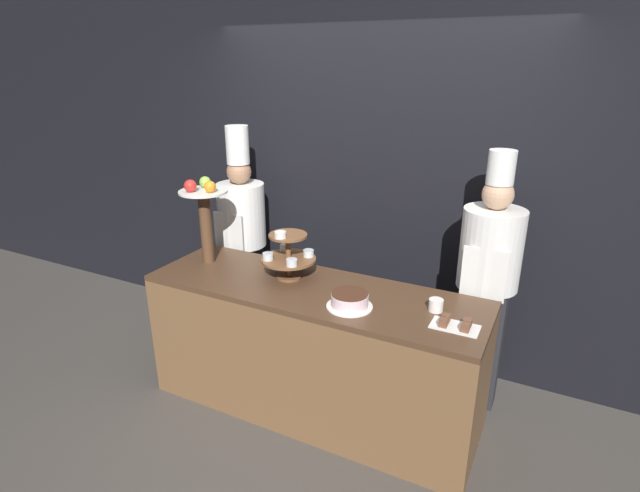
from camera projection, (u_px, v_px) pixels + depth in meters
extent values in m
plane|color=#47423D|center=(289.00, 437.00, 3.17)|extent=(14.00, 14.00, 0.00)
cube|color=black|center=(371.00, 180.00, 3.75)|extent=(10.00, 0.06, 2.80)
cube|color=brown|center=(313.00, 352.00, 3.30)|extent=(2.18, 0.68, 0.87)
cube|color=#4C3321|center=(313.00, 291.00, 3.15)|extent=(2.18, 0.68, 0.03)
cylinder|color=brown|center=(289.00, 276.00, 3.29)|extent=(0.16, 0.16, 0.02)
cylinder|color=brown|center=(288.00, 256.00, 3.24)|extent=(0.04, 0.04, 0.30)
cylinder|color=brown|center=(288.00, 259.00, 3.25)|extent=(0.36, 0.36, 0.02)
cylinder|color=brown|center=(288.00, 235.00, 3.19)|extent=(0.25, 0.25, 0.02)
cylinder|color=silver|center=(268.00, 256.00, 3.21)|extent=(0.07, 0.07, 0.04)
cylinder|color=green|center=(268.00, 257.00, 3.21)|extent=(0.06, 0.06, 0.03)
cylinder|color=silver|center=(292.00, 262.00, 3.11)|extent=(0.07, 0.07, 0.04)
cylinder|color=red|center=(292.00, 263.00, 3.12)|extent=(0.06, 0.06, 0.03)
cylinder|color=silver|center=(308.00, 253.00, 3.26)|extent=(0.07, 0.07, 0.04)
cylinder|color=gold|center=(308.00, 254.00, 3.27)|extent=(0.06, 0.06, 0.03)
cylinder|color=silver|center=(285.00, 248.00, 3.36)|extent=(0.07, 0.07, 0.04)
cylinder|color=beige|center=(285.00, 249.00, 3.36)|extent=(0.06, 0.06, 0.03)
cylinder|color=white|center=(280.00, 235.00, 3.12)|extent=(0.07, 0.07, 0.04)
cylinder|color=brown|center=(206.00, 228.00, 3.47)|extent=(0.08, 0.08, 0.50)
cylinder|color=white|center=(203.00, 192.00, 3.38)|extent=(0.33, 0.33, 0.01)
sphere|color=orange|center=(210.00, 187.00, 3.31)|extent=(0.08, 0.08, 0.08)
sphere|color=#84B742|center=(205.00, 182.00, 3.44)|extent=(0.08, 0.08, 0.08)
sphere|color=red|center=(190.00, 186.00, 3.32)|extent=(0.08, 0.08, 0.08)
cylinder|color=white|center=(350.00, 306.00, 2.90)|extent=(0.27, 0.27, 0.01)
cylinder|color=silver|center=(350.00, 300.00, 2.88)|extent=(0.22, 0.22, 0.08)
cylinder|color=#472819|center=(350.00, 293.00, 2.87)|extent=(0.21, 0.21, 0.01)
cylinder|color=white|center=(436.00, 305.00, 2.85)|extent=(0.08, 0.08, 0.07)
cube|color=white|center=(455.00, 327.00, 2.68)|extent=(0.26, 0.14, 0.01)
cube|color=brown|center=(443.00, 323.00, 2.67)|extent=(0.04, 0.04, 0.04)
cube|color=brown|center=(465.00, 327.00, 2.62)|extent=(0.04, 0.04, 0.04)
cube|color=brown|center=(446.00, 318.00, 2.72)|extent=(0.04, 0.04, 0.04)
cube|color=brown|center=(467.00, 323.00, 2.67)|extent=(0.04, 0.04, 0.04)
cube|color=#28282D|center=(246.00, 292.00, 4.18)|extent=(0.28, 0.15, 0.85)
cylinder|color=white|center=(241.00, 215.00, 3.95)|extent=(0.38, 0.38, 0.50)
cube|color=white|center=(229.00, 233.00, 3.84)|extent=(0.26, 0.01, 0.32)
sphere|color=#A37556|center=(239.00, 172.00, 3.83)|extent=(0.19, 0.19, 0.19)
cylinder|color=white|center=(237.00, 145.00, 3.76)|extent=(0.17, 0.17, 0.29)
cube|color=#28282D|center=(479.00, 345.00, 3.37)|extent=(0.29, 0.16, 0.88)
cylinder|color=white|center=(491.00, 249.00, 3.13)|extent=(0.38, 0.38, 0.52)
cube|color=white|center=(484.00, 275.00, 3.01)|extent=(0.27, 0.01, 0.33)
sphere|color=tan|center=(498.00, 194.00, 3.00)|extent=(0.19, 0.19, 0.19)
cylinder|color=white|center=(501.00, 167.00, 2.95)|extent=(0.16, 0.16, 0.20)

